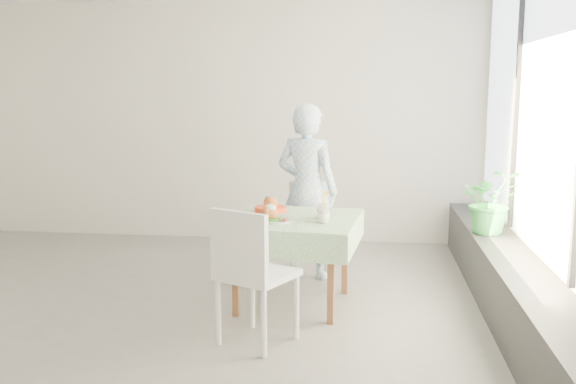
# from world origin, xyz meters

# --- Properties ---
(floor) EXTENTS (6.00, 6.00, 0.00)m
(floor) POSITION_xyz_m (0.00, 0.00, 0.00)
(floor) COLOR #63615E
(floor) RESTS_ON ground
(wall_back) EXTENTS (6.00, 0.02, 2.80)m
(wall_back) POSITION_xyz_m (0.00, 2.50, 1.40)
(wall_back) COLOR silver
(wall_back) RESTS_ON ground
(wall_right) EXTENTS (0.02, 5.00, 2.80)m
(wall_right) POSITION_xyz_m (3.00, 0.00, 1.40)
(wall_right) COLOR silver
(wall_right) RESTS_ON ground
(window_pane) EXTENTS (0.01, 4.80, 2.18)m
(window_pane) POSITION_xyz_m (2.97, 0.00, 1.65)
(window_pane) COLOR #D1E0F9
(window_pane) RESTS_ON ground
(window_ledge) EXTENTS (0.40, 4.80, 0.50)m
(window_ledge) POSITION_xyz_m (2.80, 0.00, 0.25)
(window_ledge) COLOR black
(window_ledge) RESTS_ON ground
(cafe_table) EXTENTS (1.14, 1.14, 0.74)m
(cafe_table) POSITION_xyz_m (1.06, 0.16, 0.46)
(cafe_table) COLOR brown
(cafe_table) RESTS_ON ground
(chair_far) EXTENTS (0.48, 0.48, 0.90)m
(chair_far) POSITION_xyz_m (1.14, 1.00, 0.28)
(chair_far) COLOR white
(chair_far) RESTS_ON ground
(chair_near) EXTENTS (0.62, 0.62, 0.99)m
(chair_near) POSITION_xyz_m (0.90, -0.68, 0.30)
(chair_near) COLOR white
(chair_near) RESTS_ON ground
(diner) EXTENTS (0.70, 0.57, 1.66)m
(diner) POSITION_xyz_m (1.10, 1.01, 0.83)
(diner) COLOR #95C3EF
(diner) RESTS_ON ground
(main_dish) EXTENTS (0.28, 0.28, 0.14)m
(main_dish) POSITION_xyz_m (0.92, -0.02, 0.79)
(main_dish) COLOR white
(main_dish) RESTS_ON cafe_table
(juice_cup_orange) EXTENTS (0.09, 0.09, 0.24)m
(juice_cup_orange) POSITION_xyz_m (1.30, 0.16, 0.80)
(juice_cup_orange) COLOR white
(juice_cup_orange) RESTS_ON cafe_table
(juice_cup_lemonade) EXTENTS (0.11, 0.11, 0.30)m
(juice_cup_lemonade) POSITION_xyz_m (1.32, 0.01, 0.81)
(juice_cup_lemonade) COLOR white
(juice_cup_lemonade) RESTS_ON cafe_table
(second_dish) EXTENTS (0.28, 0.28, 0.13)m
(second_dish) POSITION_xyz_m (0.84, 0.41, 0.78)
(second_dish) COLOR #B42B12
(second_dish) RESTS_ON cafe_table
(potted_plant) EXTENTS (0.56, 0.50, 0.59)m
(potted_plant) POSITION_xyz_m (2.77, 0.88, 0.80)
(potted_plant) COLOR #2B813B
(potted_plant) RESTS_ON window_ledge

